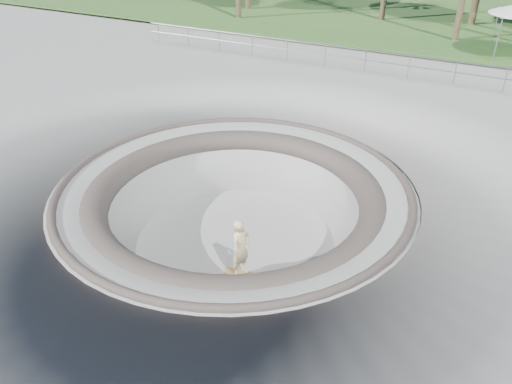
{
  "coord_description": "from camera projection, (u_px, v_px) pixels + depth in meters",
  "views": [
    {
      "loc": [
        6.5,
        -10.69,
        7.14
      ],
      "look_at": [
        0.63,
        0.16,
        -0.1
      ],
      "focal_mm": 35.0,
      "sensor_mm": 36.0,
      "label": 1
    }
  ],
  "objects": [
    {
      "name": "skate_bowl",
      "position": [
        236.0,
        238.0,
        15.31
      ],
      "size": [
        14.0,
        14.0,
        4.1
      ],
      "color": "gray",
      "rests_on": "ground"
    },
    {
      "name": "distant_hills",
      "position": [
        505.0,
        37.0,
        59.76
      ],
      "size": [
        103.2,
        45.0,
        28.6
      ],
      "color": "brown",
      "rests_on": "ground"
    },
    {
      "name": "skater",
      "position": [
        241.0,
        248.0,
        13.39
      ],
      "size": [
        0.51,
        0.69,
        1.73
      ],
      "primitive_type": "imported",
      "rotation": [
        0.0,
        0.0,
        1.4
      ],
      "color": "beige",
      "rests_on": "skateboard"
    },
    {
      "name": "ground",
      "position": [
        234.0,
        186.0,
        14.39
      ],
      "size": [
        180.0,
        180.0,
        0.0
      ],
      "primitive_type": "plane",
      "color": "gray",
      "rests_on": "ground"
    },
    {
      "name": "skateboard",
      "position": [
        241.0,
        274.0,
        13.84
      ],
      "size": [
        0.94,
        0.39,
        0.09
      ],
      "color": "olive",
      "rests_on": "ground"
    },
    {
      "name": "safety_railing",
      "position": [
        365.0,
        61.0,
        23.14
      ],
      "size": [
        25.0,
        0.06,
        1.03
      ],
      "color": "gray",
      "rests_on": "ground"
    },
    {
      "name": "grass_strip",
      "position": [
        449.0,
        0.0,
        40.07
      ],
      "size": [
        180.0,
        36.0,
        0.12
      ],
      "color": "#2D5522",
      "rests_on": "ground"
    }
  ]
}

